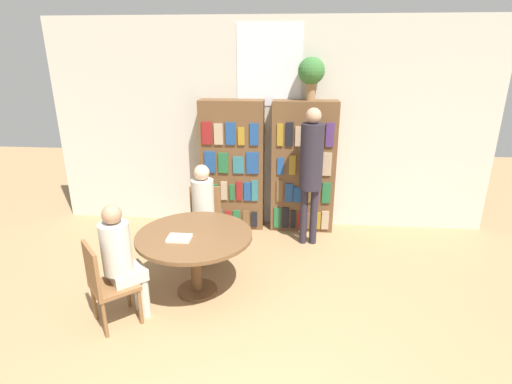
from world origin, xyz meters
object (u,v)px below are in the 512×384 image
(chair_left_side, at_px, (205,218))
(seated_reader_left, at_px, (203,207))
(bookshelf_left, at_px, (233,166))
(seated_reader_right, at_px, (121,256))
(bookshelf_right, at_px, (303,168))
(reading_table, at_px, (195,243))
(chair_near_camera, at_px, (105,281))
(flower_vase, at_px, (311,72))
(librarian_standing, at_px, (311,163))

(chair_left_side, height_order, seated_reader_left, seated_reader_left)
(bookshelf_left, relative_size, seated_reader_right, 1.55)
(chair_left_side, bearing_deg, seated_reader_right, 65.97)
(bookshelf_right, distance_m, reading_table, 2.20)
(reading_table, bearing_deg, chair_near_camera, -138.50)
(flower_vase, xyz_separation_m, chair_left_side, (-1.33, -0.87, -1.78))
(bookshelf_right, distance_m, chair_near_camera, 3.14)
(flower_vase, bearing_deg, bookshelf_left, -179.75)
(bookshelf_left, bearing_deg, flower_vase, 0.25)
(reading_table, relative_size, seated_reader_left, 1.00)
(chair_near_camera, distance_m, chair_left_side, 1.71)
(seated_reader_right, bearing_deg, reading_table, 90.00)
(bookshelf_right, distance_m, seated_reader_right, 2.94)
(bookshelf_left, relative_size, flower_vase, 3.36)
(bookshelf_right, height_order, chair_near_camera, bookshelf_right)
(chair_left_side, height_order, seated_reader_right, seated_reader_right)
(chair_near_camera, bearing_deg, bookshelf_left, 118.94)
(bookshelf_right, xyz_separation_m, seated_reader_left, (-1.26, -1.04, -0.24))
(bookshelf_left, height_order, seated_reader_left, bookshelf_left)
(chair_near_camera, xyz_separation_m, seated_reader_right, (0.13, 0.12, 0.21))
(chair_near_camera, relative_size, chair_left_side, 1.00)
(bookshelf_right, xyz_separation_m, librarian_standing, (0.09, -0.50, 0.21))
(librarian_standing, bearing_deg, seated_reader_right, -135.32)
(reading_table, relative_size, seated_reader_right, 1.01)
(bookshelf_right, bearing_deg, seated_reader_right, -127.12)
(chair_near_camera, xyz_separation_m, seated_reader_left, (0.64, 1.41, 0.22))
(bookshelf_right, distance_m, flower_vase, 1.32)
(bookshelf_left, relative_size, chair_near_camera, 2.17)
(bookshelf_left, xyz_separation_m, bookshelf_right, (1.03, -0.00, -0.00))
(chair_near_camera, xyz_separation_m, librarian_standing, (1.99, 1.95, 0.67))
(bookshelf_left, bearing_deg, bookshelf_right, -0.01)
(seated_reader_right, bearing_deg, chair_left_side, 119.97)
(chair_near_camera, relative_size, seated_reader_right, 0.71)
(bookshelf_right, height_order, librarian_standing, bookshelf_right)
(chair_left_side, distance_m, librarian_standing, 1.56)
(chair_near_camera, distance_m, seated_reader_right, 0.28)
(bookshelf_left, height_order, seated_reader_right, bookshelf_left)
(chair_left_side, bearing_deg, librarian_standing, -170.54)
(bookshelf_left, height_order, flower_vase, flower_vase)
(bookshelf_right, bearing_deg, bookshelf_left, 179.99)
(librarian_standing, bearing_deg, bookshelf_left, 155.81)
(reading_table, distance_m, seated_reader_right, 0.79)
(chair_left_side, xyz_separation_m, seated_reader_right, (-0.49, -1.47, 0.21))
(seated_reader_left, bearing_deg, seated_reader_right, 63.01)
(bookshelf_right, distance_m, chair_left_side, 1.61)
(flower_vase, bearing_deg, chair_left_side, -146.84)
(bookshelf_left, xyz_separation_m, seated_reader_right, (-0.74, -2.34, -0.25))
(reading_table, height_order, seated_reader_right, seated_reader_right)
(reading_table, bearing_deg, librarian_standing, 46.05)
(reading_table, xyz_separation_m, chair_near_camera, (-0.72, -0.64, -0.11))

